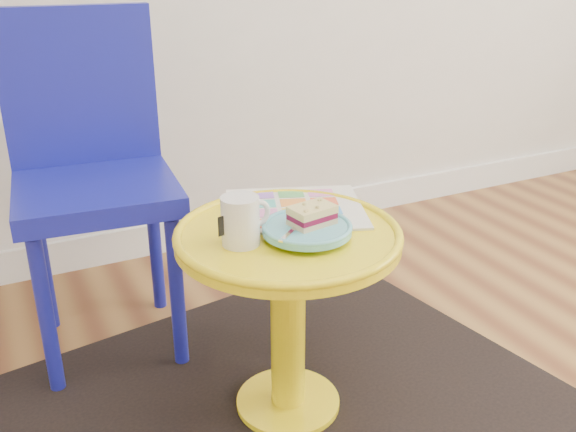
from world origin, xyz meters
name	(u,v)px	position (x,y,z in m)	size (l,w,h in m)	color
room_walls	(133,432)	(-0.99, 0.99, 0.06)	(4.00, 4.00, 4.00)	silver
rug	(288,404)	(-0.61, 0.98, 0.00)	(1.30, 1.10, 0.01)	black
side_table	(288,286)	(-0.61, 0.98, 0.35)	(0.51, 0.51, 0.49)	yellow
chair	(91,162)	(-0.93, 1.53, 0.54)	(0.45, 0.45, 0.94)	#161A94
newspaper	(295,208)	(-0.53, 1.10, 0.49)	(0.33, 0.28, 0.01)	silver
mug	(241,219)	(-0.72, 0.98, 0.54)	(0.12, 0.08, 0.11)	silver
plate	(307,229)	(-0.58, 0.94, 0.51)	(0.20, 0.20, 0.02)	#60BACB
cake_slice	(312,215)	(-0.57, 0.95, 0.53)	(0.11, 0.08, 0.04)	#D3BC8C
fork	(296,228)	(-0.61, 0.94, 0.52)	(0.12, 0.10, 0.00)	silver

